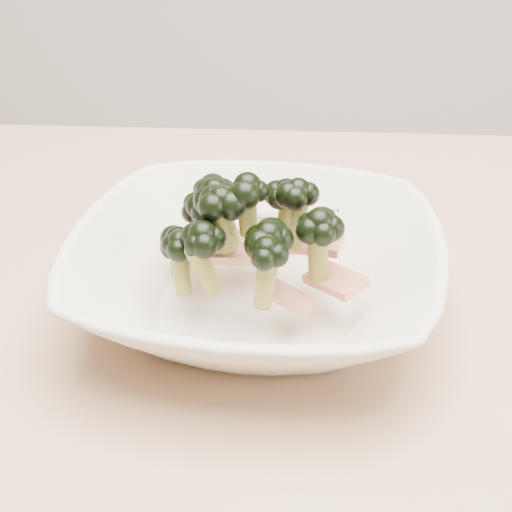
# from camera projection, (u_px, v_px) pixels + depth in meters

# --- Properties ---
(dining_table) EXTENTS (1.20, 0.80, 0.75)m
(dining_table) POSITION_uv_depth(u_px,v_px,m) (348.00, 398.00, 0.63)
(dining_table) COLOR tan
(dining_table) RESTS_ON ground
(broccoli_dish) EXTENTS (0.31, 0.31, 0.13)m
(broccoli_dish) POSITION_uv_depth(u_px,v_px,m) (254.00, 266.00, 0.56)
(broccoli_dish) COLOR beige
(broccoli_dish) RESTS_ON dining_table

